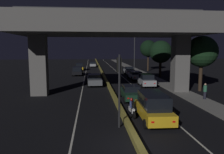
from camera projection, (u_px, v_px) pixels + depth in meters
name	position (u px, v px, depth m)	size (l,w,h in m)	color
ground_plane	(137.00, 147.00, 11.51)	(200.00, 200.00, 0.00)	black
lane_line_left_inner	(85.00, 74.00, 45.72)	(0.12, 126.00, 0.00)	beige
lane_line_right_inner	(119.00, 73.00, 46.40)	(0.12, 126.00, 0.00)	beige
median_divider	(102.00, 73.00, 46.03)	(0.36, 126.00, 0.37)	olive
sidewalk_right	(149.00, 77.00, 39.94)	(2.32, 126.00, 0.15)	slate
elevated_overpass	(112.00, 29.00, 24.43)	(21.02, 9.44, 9.61)	#5B5956
traffic_light_left_of_median	(119.00, 78.00, 14.09)	(0.30, 0.49, 4.79)	black
street_lamp	(133.00, 51.00, 48.55)	(1.91, 0.32, 8.02)	#2D2D30
car_taxi_yellow_lead	(153.00, 107.00, 15.65)	(2.15, 4.76, 1.98)	gold
car_dark_green_second	(131.00, 92.00, 22.18)	(1.95, 4.61, 1.47)	black
car_silver_third	(146.00, 80.00, 30.21)	(2.03, 4.07, 1.69)	gray
car_white_fourth	(135.00, 75.00, 36.81)	(2.20, 4.60, 1.39)	silver
car_silver_fifth	(129.00, 71.00, 44.43)	(1.95, 4.05, 1.51)	gray
car_grey_lead_oncoming	(94.00, 80.00, 31.00)	(2.19, 4.80, 1.57)	#515459
car_black_second_oncoming	(78.00, 71.00, 42.52)	(2.04, 4.10, 1.68)	black
car_taxi_yellow_third_oncoming	(80.00, 67.00, 52.57)	(2.04, 4.02, 1.72)	gold
car_silver_fourth_oncoming	(93.00, 64.00, 62.56)	(1.86, 4.49, 1.45)	gray
motorcycle_white_filtering_near	(132.00, 108.00, 16.75)	(0.34, 1.95, 1.42)	black
pedestrian_on_sidewalk	(205.00, 91.00, 21.78)	(0.34, 0.34, 1.59)	black
roadside_tree_kerbside_near	(202.00, 52.00, 26.28)	(3.76, 3.76, 6.71)	#2D2116
roadside_tree_kerbside_mid	(161.00, 52.00, 39.77)	(4.08, 4.08, 6.66)	#2D2116
roadside_tree_kerbside_far	(148.00, 49.00, 50.67)	(3.87, 3.87, 7.17)	#2D2116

